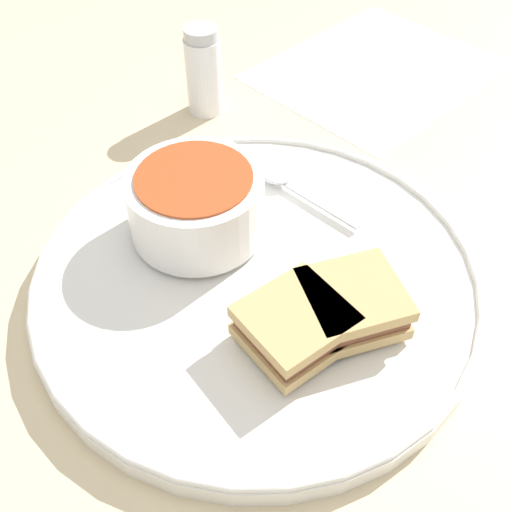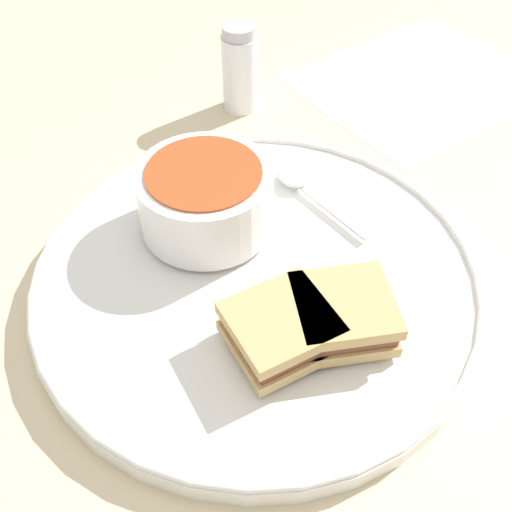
% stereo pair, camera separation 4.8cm
% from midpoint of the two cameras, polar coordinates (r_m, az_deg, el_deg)
% --- Properties ---
extents(ground_plane, '(2.40, 2.40, 0.00)m').
position_cam_midpoint_polar(ground_plane, '(0.50, 2.70, -3.04)').
color(ground_plane, beige).
extents(plate, '(0.37, 0.37, 0.02)m').
position_cam_midpoint_polar(plate, '(0.50, 2.75, -2.19)').
color(plate, white).
rests_on(plate, ground_plane).
extents(soup_bowl, '(0.11, 0.11, 0.06)m').
position_cam_midpoint_polar(soup_bowl, '(0.50, -2.15, 5.41)').
color(soup_bowl, white).
rests_on(soup_bowl, plate).
extents(spoon, '(0.11, 0.07, 0.01)m').
position_cam_midpoint_polar(spoon, '(0.56, 6.48, 6.86)').
color(spoon, silver).
rests_on(spoon, plate).
extents(sandwich_half_near, '(0.09, 0.09, 0.03)m').
position_cam_midpoint_polar(sandwich_half_near, '(0.43, 5.53, -7.16)').
color(sandwich_half_near, tan).
rests_on(sandwich_half_near, plate).
extents(sandwich_half_far, '(0.07, 0.07, 0.03)m').
position_cam_midpoint_polar(sandwich_half_far, '(0.45, 11.33, -5.61)').
color(sandwich_half_far, tan).
rests_on(sandwich_half_far, plate).
extents(salt_shaker, '(0.04, 0.04, 0.10)m').
position_cam_midpoint_polar(salt_shaker, '(0.68, 0.53, 17.31)').
color(salt_shaker, silver).
rests_on(salt_shaker, ground_plane).
extents(menu_sheet, '(0.32, 0.35, 0.00)m').
position_cam_midpoint_polar(menu_sheet, '(0.78, 17.09, 15.53)').
color(menu_sheet, white).
rests_on(menu_sheet, ground_plane).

